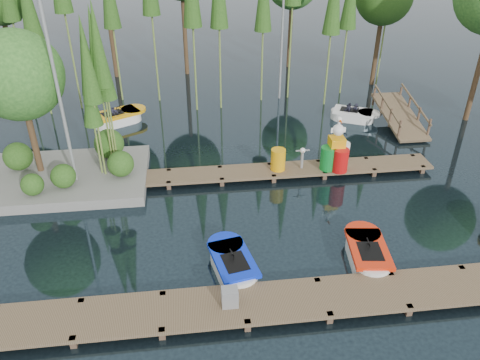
{
  "coord_description": "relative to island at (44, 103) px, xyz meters",
  "views": [
    {
      "loc": [
        -1.2,
        -13.37,
        9.39
      ],
      "look_at": [
        0.5,
        0.5,
        1.1
      ],
      "focal_mm": 35.0,
      "sensor_mm": 36.0,
      "label": 1
    }
  ],
  "objects": [
    {
      "name": "ramp",
      "position": [
        15.3,
        3.21,
        -2.6
      ],
      "size": [
        1.5,
        3.94,
        1.49
      ],
      "color": "brown",
      "rests_on": "ground"
    },
    {
      "name": "seagull_post",
      "position": [
        9.51,
        -0.79,
        -2.29
      ],
      "size": [
        0.55,
        0.3,
        0.88
      ],
      "color": "gray",
      "rests_on": "far_dock"
    },
    {
      "name": "lamp_rear",
      "position": [
        10.3,
        7.71,
        1.08
      ],
      "size": [
        0.3,
        0.3,
        7.25
      ],
      "color": "gray",
      "rests_on": "ground"
    },
    {
      "name": "boat_red",
      "position": [
        10.28,
        -6.15,
        -2.95
      ],
      "size": [
        1.4,
        2.57,
        0.82
      ],
      "rotation": [
        0.0,
        0.0,
        -0.13
      ],
      "color": "white",
      "rests_on": "ground"
    },
    {
      "name": "near_dock",
      "position": [
        6.3,
        -7.79,
        -2.95
      ],
      "size": [
        18.0,
        1.5,
        0.5
      ],
      "color": "brown",
      "rests_on": "ground"
    },
    {
      "name": "yellow_barrel",
      "position": [
        8.55,
        -0.79,
        -2.45
      ],
      "size": [
        0.58,
        0.58,
        0.86
      ],
      "primitive_type": "cylinder",
      "color": "#EC9F0C",
      "rests_on": "far_dock"
    },
    {
      "name": "ground_plane",
      "position": [
        6.3,
        -3.29,
        -3.18
      ],
      "size": [
        90.0,
        90.0,
        0.0
      ],
      "primitive_type": "plane",
      "color": "#1A2830"
    },
    {
      "name": "lamp_island",
      "position": [
        0.8,
        -0.79,
        1.08
      ],
      "size": [
        0.3,
        0.3,
        7.25
      ],
      "color": "gray",
      "rests_on": "ground"
    },
    {
      "name": "boat_blue",
      "position": [
        6.17,
        -6.15,
        -2.95
      ],
      "size": [
        1.54,
        2.57,
        0.81
      ],
      "rotation": [
        0.0,
        0.0,
        0.2
      ],
      "color": "white",
      "rests_on": "ground"
    },
    {
      "name": "boat_white_far",
      "position": [
        13.39,
        4.27,
        -2.93
      ],
      "size": [
        2.64,
        2.06,
        1.14
      ],
      "rotation": [
        0.0,
        0.0,
        0.23
      ],
      "color": "white",
      "rests_on": "ground"
    },
    {
      "name": "utility_cabinet",
      "position": [
        5.92,
        -7.79,
        -2.62
      ],
      "size": [
        0.43,
        0.36,
        0.52
      ],
      "primitive_type": "cube",
      "color": "gray",
      "rests_on": "near_dock"
    },
    {
      "name": "far_dock",
      "position": [
        7.3,
        -0.79,
        -2.95
      ],
      "size": [
        15.0,
        1.2,
        0.5
      ],
      "color": "brown",
      "rests_on": "ground"
    },
    {
      "name": "island",
      "position": [
        0.0,
        0.0,
        0.0
      ],
      "size": [
        6.2,
        4.2,
        6.75
      ],
      "color": "slate",
      "rests_on": "ground"
    },
    {
      "name": "drum_cluster",
      "position": [
        10.85,
        -0.95,
        -2.25
      ],
      "size": [
        1.25,
        1.15,
        2.16
      ],
      "color": "#0D7A28",
      "rests_on": "far_dock"
    },
    {
      "name": "boat_yellow_far",
      "position": [
        1.72,
        5.3,
        -2.89
      ],
      "size": [
        2.98,
        2.39,
        1.36
      ],
      "rotation": [
        0.0,
        0.0,
        0.16
      ],
      "color": "white",
      "rests_on": "ground"
    }
  ]
}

